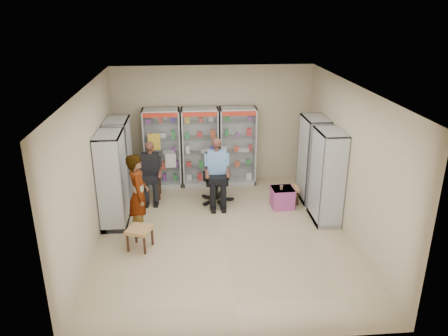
{
  "coord_description": "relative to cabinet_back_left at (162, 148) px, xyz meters",
  "views": [
    {
      "loc": [
        -0.65,
        -7.76,
        4.45
      ],
      "look_at": [
        0.08,
        0.7,
        1.2
      ],
      "focal_mm": 35.0,
      "sensor_mm": 36.0,
      "label": 1
    }
  ],
  "objects": [
    {
      "name": "room_shell",
      "position": [
        1.3,
        -2.73,
        0.97
      ],
      "size": [
        5.02,
        6.02,
        3.01
      ],
      "color": "#C2B090",
      "rests_on": "ground"
    },
    {
      "name": "pink_trunk",
      "position": [
        2.76,
        -1.54,
        -0.77
      ],
      "size": [
        0.5,
        0.48,
        0.47
      ],
      "primitive_type": "cube",
      "rotation": [
        0.0,
        0.0,
        0.04
      ],
      "color": "#BF4C82",
      "rests_on": "floor"
    },
    {
      "name": "wooden_chair",
      "position": [
        -0.25,
        -0.73,
        -0.53
      ],
      "size": [
        0.42,
        0.42,
        0.94
      ],
      "primitive_type": "cube",
      "color": "black",
      "rests_on": "floor"
    },
    {
      "name": "standing_man",
      "position": [
        -0.37,
        -2.48,
        -0.15
      ],
      "size": [
        0.48,
        0.67,
        1.71
      ],
      "primitive_type": "imported",
      "rotation": [
        0.0,
        0.0,
        1.7
      ],
      "color": "#9A9A9C",
      "rests_on": "floor"
    },
    {
      "name": "cabinet_left_near",
      "position": [
        -0.93,
        -2.03,
        0.0
      ],
      "size": [
        0.9,
        0.5,
        2.0
      ],
      "primitive_type": "cube",
      "rotation": [
        0.0,
        0.0,
        -1.57
      ],
      "color": "silver",
      "rests_on": "floor"
    },
    {
      "name": "cabinet_right_near",
      "position": [
        3.53,
        -2.23,
        0.0
      ],
      "size": [
        0.9,
        0.5,
        2.0
      ],
      "primitive_type": "cube",
      "rotation": [
        0.0,
        0.0,
        1.57
      ],
      "color": "silver",
      "rests_on": "floor"
    },
    {
      "name": "cabinet_back_mid",
      "position": [
        0.95,
        0.0,
        0.0
      ],
      "size": [
        0.9,
        0.5,
        2.0
      ],
      "primitive_type": "cube",
      "color": "silver",
      "rests_on": "floor"
    },
    {
      "name": "woven_stool_a",
      "position": [
        3.0,
        -1.31,
        -0.81
      ],
      "size": [
        0.39,
        0.39,
        0.38
      ],
      "primitive_type": "cube",
      "rotation": [
        0.0,
        0.0,
        -0.03
      ],
      "color": "#AE7F49",
      "rests_on": "floor"
    },
    {
      "name": "office_chair",
      "position": [
        1.28,
        -1.11,
        -0.41
      ],
      "size": [
        0.64,
        0.64,
        1.18
      ],
      "primitive_type": "cube",
      "rotation": [
        0.0,
        0.0,
        0.0
      ],
      "color": "black",
      "rests_on": "floor"
    },
    {
      "name": "seated_customer",
      "position": [
        -0.25,
        -0.78,
        -0.33
      ],
      "size": [
        0.44,
        0.6,
        1.34
      ],
      "primitive_type": null,
      "color": "black",
      "rests_on": "floor"
    },
    {
      "name": "cabinet_right_far",
      "position": [
        3.53,
        -1.13,
        0.0
      ],
      "size": [
        0.9,
        0.5,
        2.0
      ],
      "primitive_type": "cube",
      "rotation": [
        0.0,
        0.0,
        1.57
      ],
      "color": "silver",
      "rests_on": "floor"
    },
    {
      "name": "seated_shopkeeper",
      "position": [
        1.28,
        -1.16,
        -0.25
      ],
      "size": [
        0.49,
        0.69,
        1.5
      ],
      "primitive_type": null,
      "rotation": [
        0.0,
        0.0,
        0.0
      ],
      "color": "#648AC6",
      "rests_on": "floor"
    },
    {
      "name": "woven_stool_b",
      "position": [
        -0.33,
        -3.08,
        -0.78
      ],
      "size": [
        0.56,
        0.56,
        0.43
      ],
      "primitive_type": "cube",
      "rotation": [
        0.0,
        0.0,
        -0.35
      ],
      "color": "#996740",
      "rests_on": "floor"
    },
    {
      "name": "cabinet_left_far",
      "position": [
        -0.93,
        -0.93,
        0.0
      ],
      "size": [
        0.9,
        0.5,
        2.0
      ],
      "primitive_type": "cube",
      "rotation": [
        0.0,
        0.0,
        -1.57
      ],
      "color": "silver",
      "rests_on": "floor"
    },
    {
      "name": "tea_glass",
      "position": [
        2.72,
        -1.58,
        -0.49
      ],
      "size": [
        0.07,
        0.07,
        0.09
      ],
      "primitive_type": "cylinder",
      "color": "#5E2B08",
      "rests_on": "pink_trunk"
    },
    {
      "name": "cabinet_back_right",
      "position": [
        1.9,
        0.0,
        0.0
      ],
      "size": [
        0.9,
        0.5,
        2.0
      ],
      "primitive_type": "cube",
      "color": "silver",
      "rests_on": "floor"
    },
    {
      "name": "floor",
      "position": [
        1.3,
        -2.73,
        -1.0
      ],
      "size": [
        6.0,
        6.0,
        0.0
      ],
      "primitive_type": "plane",
      "color": "tan",
      "rests_on": "ground"
    },
    {
      "name": "cabinet_back_left",
      "position": [
        0.0,
        0.0,
        0.0
      ],
      "size": [
        0.9,
        0.5,
        2.0
      ],
      "primitive_type": "cube",
      "color": "#B4B5BC",
      "rests_on": "floor"
    }
  ]
}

